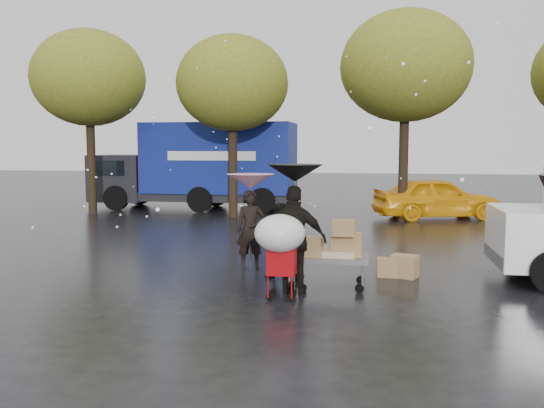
% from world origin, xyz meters
% --- Properties ---
extents(ground, '(90.00, 90.00, 0.00)m').
position_xyz_m(ground, '(0.00, 0.00, 0.00)').
color(ground, black).
rests_on(ground, ground).
extents(person_pink, '(0.70, 0.57, 1.66)m').
position_xyz_m(person_pink, '(-0.97, 1.54, 0.83)').
color(person_pink, black).
rests_on(person_pink, ground).
extents(person_middle, '(0.84, 0.73, 1.49)m').
position_xyz_m(person_middle, '(-0.15, 0.60, 0.75)').
color(person_middle, black).
rests_on(person_middle, ground).
extents(person_black, '(1.13, 0.51, 1.90)m').
position_xyz_m(person_black, '(0.23, -0.30, 0.95)').
color(person_black, black).
rests_on(person_black, ground).
extents(umbrella_pink, '(1.01, 1.01, 2.00)m').
position_xyz_m(umbrella_pink, '(-0.97, 1.54, 1.84)').
color(umbrella_pink, '#4C4C4C').
rests_on(umbrella_pink, ground).
extents(umbrella_black, '(0.97, 0.97, 2.26)m').
position_xyz_m(umbrella_black, '(0.23, -0.30, 2.11)').
color(umbrella_black, '#4C4C4C').
rests_on(umbrella_black, ground).
extents(vendor_cart, '(1.52, 0.80, 1.27)m').
position_xyz_m(vendor_cart, '(0.84, 0.20, 0.73)').
color(vendor_cart, slate).
rests_on(vendor_cart, ground).
extents(shopping_cart, '(0.84, 0.84, 1.46)m').
position_xyz_m(shopping_cart, '(0.07, -0.88, 1.06)').
color(shopping_cart, '#B70A10').
rests_on(shopping_cart, ground).
extents(blue_truck, '(8.30, 2.60, 3.50)m').
position_xyz_m(blue_truck, '(-5.50, 12.48, 1.76)').
color(blue_truck, navy).
rests_on(blue_truck, ground).
extents(box_ground_near, '(0.59, 0.54, 0.44)m').
position_xyz_m(box_ground_near, '(2.19, 1.29, 0.22)').
color(box_ground_near, olive).
rests_on(box_ground_near, ground).
extents(box_ground_far, '(0.47, 0.37, 0.36)m').
position_xyz_m(box_ground_far, '(1.89, 1.31, 0.18)').
color(box_ground_far, olive).
rests_on(box_ground_far, ground).
extents(yellow_taxi, '(4.71, 3.03, 1.49)m').
position_xyz_m(yellow_taxi, '(3.70, 10.90, 0.75)').
color(yellow_taxi, '#FFAE0D').
rests_on(yellow_taxi, ground).
extents(tree_row, '(21.60, 4.40, 7.12)m').
position_xyz_m(tree_row, '(-0.47, 10.00, 5.02)').
color(tree_row, black).
rests_on(tree_row, ground).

